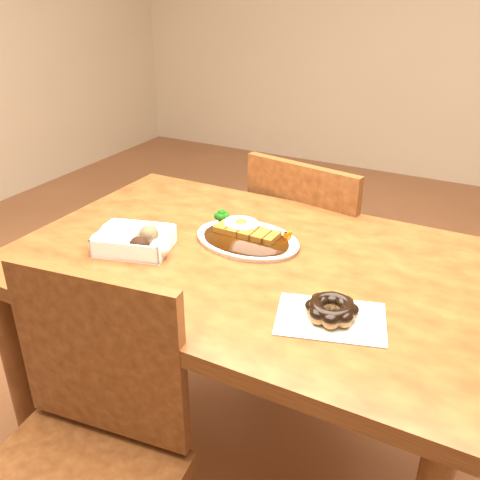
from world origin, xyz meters
The scene contains 7 objects.
ground centered at (0.00, 0.00, 0.00)m, with size 6.00×6.00×0.00m, color brown.
table centered at (0.00, 0.00, 0.65)m, with size 1.20×0.80×0.75m.
chair_far centered at (-0.01, 0.54, 0.48)m, with size 0.48×0.48×0.87m.
chair_near centered at (-0.13, -0.54, 0.48)m, with size 0.47×0.47×0.87m.
katsu_curry_plate centered at (-0.05, 0.08, 0.76)m, with size 0.31×0.23×0.06m.
donut_box centered at (-0.29, -0.10, 0.78)m, with size 0.23×0.19×0.05m.
pon_de_ring centered at (0.28, -0.16, 0.77)m, with size 0.26×0.22×0.04m.
Camera 1 is at (0.54, -1.07, 1.40)m, focal length 40.00 mm.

